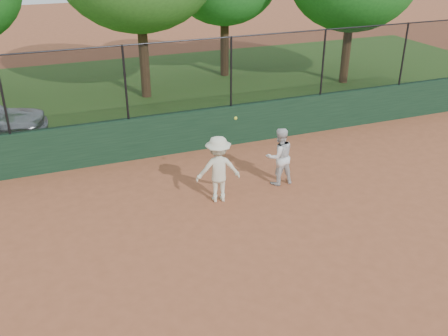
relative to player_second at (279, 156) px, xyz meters
name	(u,v)px	position (x,y,z in m)	size (l,w,h in m)	color
ground	(227,282)	(-2.67, -3.19, -0.75)	(80.00, 80.00, 0.00)	#A15334
back_wall	(148,137)	(-2.67, 2.81, -0.15)	(26.00, 0.20, 1.20)	#183520
grass_strip	(112,96)	(-2.67, 8.81, -0.74)	(36.00, 12.00, 0.01)	#294E18
player_second	(279,156)	(0.00, 0.00, 0.00)	(0.73, 0.57, 1.49)	silver
player_main	(218,169)	(-1.72, -0.25, 0.07)	(1.14, 0.77, 2.14)	beige
fence_assembly	(143,80)	(-2.70, 2.81, 1.49)	(26.00, 0.06, 2.00)	black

